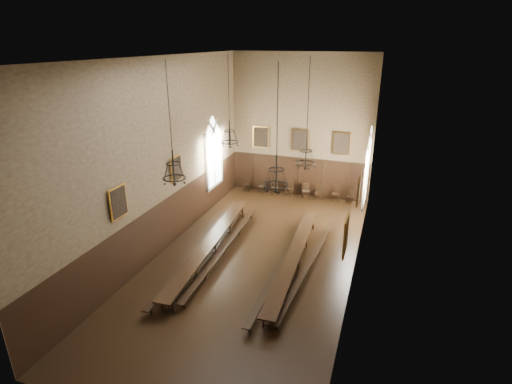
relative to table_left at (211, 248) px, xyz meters
The scene contains 34 objects.
floor 2.14m from the table_left, ahead, with size 9.00×18.00×0.02m, color black.
ceiling 8.87m from the table_left, ahead, with size 9.00×18.00×0.02m, color black.
wall_back 10.31m from the table_left, 77.23° to the left, with size 9.00×0.02×9.00m, color #877553.
wall_front 9.93m from the table_left, 76.63° to the right, with size 9.00×0.02×9.00m, color #877553.
wall_left 4.77m from the table_left, behind, with size 0.02×18.00×9.00m, color #877553.
wall_right 7.78m from the table_left, ahead, with size 0.02×18.00×9.00m, color #877553.
wainscot_panelling 2.27m from the table_left, ahead, with size 9.00×18.00×2.50m, color black, non-canonical shape.
table_left is the anchor object (origin of this frame).
table_right 4.01m from the table_left, ahead, with size 1.02×9.33×0.73m.
bench_left_outer 0.57m from the table_left, 166.80° to the left, with size 1.04×10.72×0.48m.
bench_left_inner 0.65m from the table_left, 22.04° to the left, with size 0.63×9.27×0.42m.
bench_right_inner 3.55m from the table_left, ahead, with size 0.31×10.01×0.45m.
bench_right_outer 4.71m from the table_left, ahead, with size 0.83×9.12×0.41m.
chair_0 8.82m from the table_left, 98.94° to the left, with size 0.48×0.48×0.96m.
chair_1 8.76m from the table_left, 92.24° to the left, with size 0.46×0.46×0.88m.
chair_2 8.70m from the table_left, 85.97° to the left, with size 0.56×0.56×1.00m.
chair_3 8.92m from the table_left, 79.84° to the left, with size 0.49×0.49×0.96m.
chair_4 9.10m from the table_left, 72.66° to the left, with size 0.55×0.55×0.97m.
chair_5 9.44m from the table_left, 68.13° to the left, with size 0.42×0.42×0.93m.
chair_6 9.93m from the table_left, 62.26° to the left, with size 0.47×0.47×1.02m.
chair_7 10.38m from the table_left, 58.03° to the left, with size 0.47×0.47×0.87m.
chandelier_back_left 5.48m from the table_left, 90.34° to the left, with size 0.87×0.87×4.26m.
chandelier_back_right 6.18m from the table_left, 32.40° to the left, with size 0.93×0.93×4.92m.
chandelier_front_left 5.17m from the table_left, 95.12° to the right, with size 0.90×0.90×4.51m.
chandelier_front_right 6.69m from the table_left, 33.69° to the right, with size 0.88×0.88×4.25m.
portrait_back_0 9.69m from the table_left, 93.21° to the left, with size 1.10×0.12×1.40m.
portrait_back_1 9.90m from the table_left, 77.05° to the left, with size 1.10×0.12×1.40m.
portrait_back_2 10.75m from the table_left, 62.71° to the left, with size 1.10×0.12×1.40m.
portrait_left_0 4.20m from the table_left, 152.11° to the left, with size 0.12×1.00×1.30m.
portrait_left_1 5.20m from the table_left, 124.84° to the right, with size 0.12×1.00×1.30m.
portrait_right_0 7.37m from the table_left, 10.60° to the left, with size 0.12×1.00×1.30m.
portrait_right_1 7.98m from the table_left, 26.94° to the right, with size 0.12×1.00×1.30m.
window_right 9.18m from the table_left, 41.21° to the left, with size 0.20×2.20×4.60m, color white, non-canonical shape.
window_left 6.87m from the table_left, 112.27° to the left, with size 0.20×2.20×4.60m, color white, non-canonical shape.
Camera 1 is at (5.35, -15.37, 9.62)m, focal length 28.00 mm.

